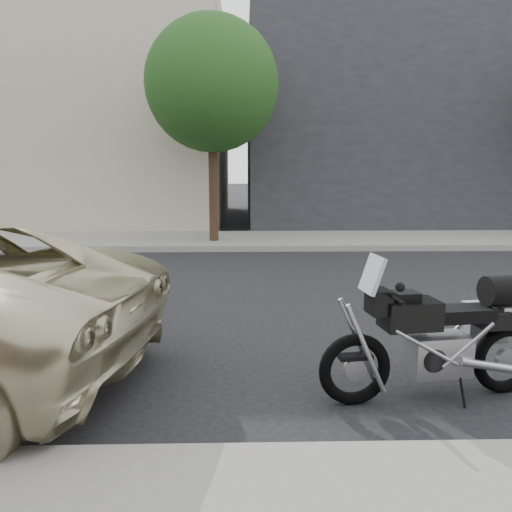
# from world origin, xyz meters

# --- Properties ---
(ground) EXTENTS (120.00, 120.00, 0.00)m
(ground) POSITION_xyz_m (0.00, 0.00, 0.00)
(ground) COLOR black
(ground) RESTS_ON ground
(far_sidewalk) EXTENTS (44.00, 3.00, 0.15)m
(far_sidewalk) POSITION_xyz_m (0.00, -6.50, 0.07)
(far_sidewalk) COLOR gray
(far_sidewalk) RESTS_ON ground
(far_building_dark) EXTENTS (16.00, 11.00, 7.00)m
(far_building_dark) POSITION_xyz_m (-7.00, -13.50, 3.50)
(far_building_dark) COLOR #27262B
(far_building_dark) RESTS_ON ground
(far_building_cream) EXTENTS (14.00, 11.00, 8.00)m
(far_building_cream) POSITION_xyz_m (9.00, -13.50, 4.00)
(far_building_cream) COLOR #C3B69C
(far_building_cream) RESTS_ON ground
(street_tree_mid) EXTENTS (3.40, 3.40, 5.70)m
(street_tree_mid) POSITION_xyz_m (2.00, -6.00, 4.14)
(street_tree_mid) COLOR #3A271A
(street_tree_mid) RESTS_ON far_sidewalk
(motorcycle) EXTENTS (2.11, 0.86, 1.34)m
(motorcycle) POSITION_xyz_m (-0.62, 2.99, 0.58)
(motorcycle) COLOR black
(motorcycle) RESTS_ON ground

